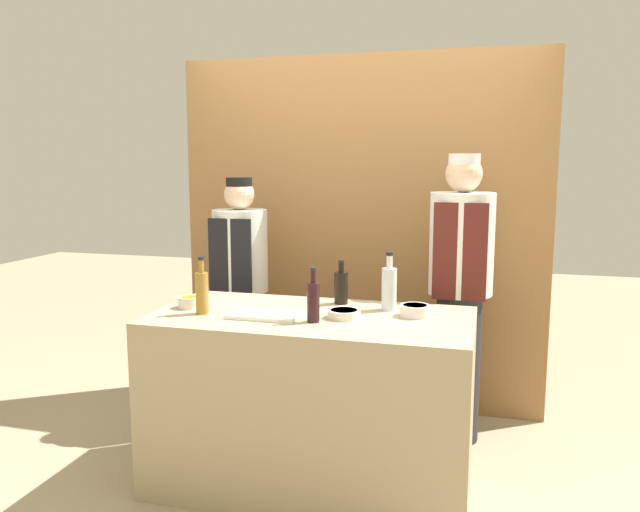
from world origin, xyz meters
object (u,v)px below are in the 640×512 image
object	(u,v)px
sauce_bowl_orange	(189,302)
cutting_board	(265,315)
bottle_wine	(313,301)
chef_left	(241,290)
chef_right	(460,289)
bottle_vinegar	(202,291)
bottle_soy	(341,287)
sauce_bowl_red	(344,313)
bottle_clear	(389,287)
sauce_bowl_yellow	(415,310)

from	to	relation	value
sauce_bowl_orange	cutting_board	xyz separation A→B (m)	(0.46, -0.09, -0.02)
bottle_wine	chef_left	bearing A→B (deg)	129.91
chef_right	chef_left	bearing A→B (deg)	180.00
cutting_board	bottle_vinegar	xyz separation A→B (m)	(-0.33, -0.02, 0.11)
bottle_soy	sauce_bowl_red	bearing A→B (deg)	-74.06
bottle_clear	chef_left	distance (m)	1.22
bottle_soy	chef_right	world-z (taller)	chef_right
sauce_bowl_yellow	sauce_bowl_red	bearing A→B (deg)	-159.48
cutting_board	bottle_soy	bearing A→B (deg)	52.73
bottle_clear	chef_left	xyz separation A→B (m)	(-1.07, 0.55, -0.18)
sauce_bowl_yellow	bottle_vinegar	size ratio (longest dim) A/B	0.51
bottle_soy	chef_right	bearing A→B (deg)	37.68
sauce_bowl_orange	cutting_board	size ratio (longest dim) A/B	0.33
sauce_bowl_yellow	chef_left	xyz separation A→B (m)	(-1.22, 0.66, -0.09)
sauce_bowl_red	chef_left	world-z (taller)	chef_left
sauce_bowl_yellow	cutting_board	xyz separation A→B (m)	(-0.73, -0.22, -0.02)
bottle_soy	bottle_vinegar	distance (m)	0.76
sauce_bowl_orange	chef_right	xyz separation A→B (m)	(1.38, 0.79, -0.01)
sauce_bowl_red	bottle_wine	distance (m)	0.19
sauce_bowl_red	bottle_vinegar	distance (m)	0.74
bottle_wine	sauce_bowl_yellow	bearing A→B (deg)	27.69
bottle_clear	sauce_bowl_orange	bearing A→B (deg)	-167.35
sauce_bowl_yellow	bottle_clear	xyz separation A→B (m)	(-0.15, 0.10, 0.09)
chef_left	sauce_bowl_yellow	bearing A→B (deg)	-28.31
sauce_bowl_orange	chef_left	world-z (taller)	chef_left
sauce_bowl_orange	chef_right	distance (m)	1.59
cutting_board	bottle_clear	world-z (taller)	bottle_clear
chef_right	bottle_wine	bearing A→B (deg)	-126.10
bottle_clear	chef_left	world-z (taller)	chef_left
chef_left	chef_right	world-z (taller)	chef_right
chef_left	chef_right	bearing A→B (deg)	-0.00
bottle_vinegar	chef_left	bearing A→B (deg)	99.98
sauce_bowl_orange	sauce_bowl_red	bearing A→B (deg)	0.24
sauce_bowl_orange	bottle_wine	distance (m)	0.74
sauce_bowl_red	sauce_bowl_yellow	size ratio (longest dim) A/B	1.10
bottle_soy	bottle_wine	bearing A→B (deg)	-95.21
sauce_bowl_orange	chef_right	bearing A→B (deg)	29.68
sauce_bowl_red	chef_right	size ratio (longest dim) A/B	0.10
sauce_bowl_orange	chef_left	size ratio (longest dim) A/B	0.07
cutting_board	bottle_clear	size ratio (longest dim) A/B	1.15
sauce_bowl_yellow	bottle_vinegar	xyz separation A→B (m)	(-1.06, -0.23, 0.08)
sauce_bowl_orange	sauce_bowl_yellow	world-z (taller)	same
cutting_board	chef_left	world-z (taller)	chef_left
bottle_soy	chef_left	bearing A→B (deg)	148.91
sauce_bowl_red	bottle_vinegar	xyz separation A→B (m)	(-0.72, -0.11, 0.09)
sauce_bowl_red	sauce_bowl_yellow	distance (m)	0.36
sauce_bowl_red	chef_left	distance (m)	1.18
sauce_bowl_red	bottle_clear	size ratio (longest dim) A/B	0.54
bottle_wine	chef_right	size ratio (longest dim) A/B	0.15
sauce_bowl_orange	chef_left	xyz separation A→B (m)	(-0.03, 0.79, -0.09)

